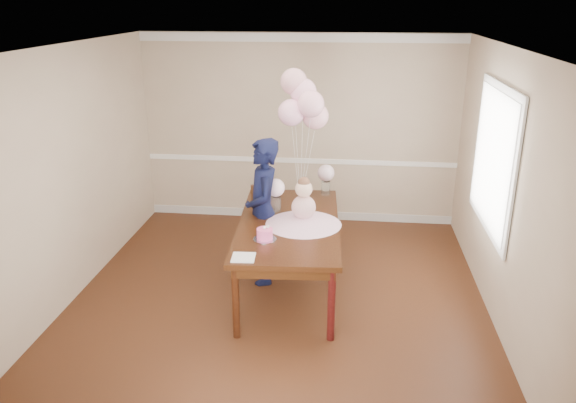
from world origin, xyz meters
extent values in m
cube|color=black|center=(0.00, 0.00, 0.00)|extent=(4.50, 5.00, 0.00)
cube|color=white|center=(0.00, 0.00, 2.70)|extent=(4.50, 5.00, 0.02)
cube|color=tan|center=(0.00, 2.50, 1.35)|extent=(4.50, 0.02, 2.70)
cube|color=tan|center=(0.00, -2.50, 1.35)|extent=(4.50, 0.02, 2.70)
cube|color=tan|center=(-2.25, 0.00, 1.35)|extent=(0.02, 5.00, 2.70)
cube|color=tan|center=(2.25, 0.00, 1.35)|extent=(0.02, 5.00, 2.70)
cube|color=white|center=(0.00, 2.49, 0.90)|extent=(4.50, 0.02, 0.07)
cube|color=silver|center=(0.00, 2.49, 2.63)|extent=(4.50, 0.02, 0.12)
cube|color=silver|center=(0.00, 2.49, 0.06)|extent=(4.50, 0.02, 0.12)
cube|color=silver|center=(2.23, 0.50, 1.55)|extent=(0.02, 1.66, 1.56)
cube|color=silver|center=(2.21, 0.50, 1.55)|extent=(0.01, 1.50, 1.40)
cube|color=black|center=(0.09, 0.31, 0.79)|extent=(1.22, 2.25, 0.05)
cube|color=black|center=(0.09, 0.31, 0.71)|extent=(1.11, 2.13, 0.11)
cylinder|color=black|center=(-0.31, -0.72, 0.38)|extent=(0.08, 0.08, 0.76)
cylinder|color=black|center=(0.60, -0.67, 0.38)|extent=(0.08, 0.08, 0.76)
cylinder|color=black|center=(-0.43, 1.28, 0.38)|extent=(0.08, 0.08, 0.76)
cylinder|color=black|center=(0.48, 1.34, 0.38)|extent=(0.08, 0.08, 0.76)
cone|color=#E6AAC9|center=(0.25, 0.26, 0.87)|extent=(0.88, 0.88, 0.11)
sphere|color=pink|center=(0.25, 0.26, 1.02)|extent=(0.26, 0.26, 0.26)
sphere|color=beige|center=(0.25, 0.26, 1.22)|extent=(0.19, 0.19, 0.19)
sphere|color=brown|center=(0.25, 0.26, 1.29)|extent=(0.13, 0.13, 0.13)
cylinder|color=#B6B6BA|center=(-0.10, -0.20, 0.82)|extent=(0.25, 0.25, 0.01)
cylinder|color=#FF509D|center=(-0.10, -0.20, 0.88)|extent=(0.17, 0.17, 0.11)
sphere|color=white|center=(-0.10, -0.20, 0.95)|extent=(0.03, 0.03, 0.03)
sphere|color=silver|center=(-0.07, -0.17, 0.95)|extent=(0.03, 0.03, 0.03)
cylinder|color=white|center=(-0.10, 0.63, 0.91)|extent=(0.12, 0.12, 0.17)
sphere|color=white|center=(-0.10, 0.63, 1.10)|extent=(0.21, 0.21, 0.21)
cylinder|color=white|center=(0.44, 1.26, 0.91)|extent=(0.12, 0.12, 0.17)
sphere|color=beige|center=(0.44, 1.26, 1.10)|extent=(0.21, 0.21, 0.21)
cube|color=silver|center=(-0.24, -0.64, 0.83)|extent=(0.23, 0.23, 0.01)
cylinder|color=silver|center=(0.16, 0.91, 0.83)|extent=(0.05, 0.05, 0.02)
sphere|color=#FFB4D8|center=(0.05, 0.91, 1.91)|extent=(0.31, 0.31, 0.31)
sphere|color=#FFB4CF|center=(0.27, 0.87, 2.02)|extent=(0.31, 0.31, 0.31)
sphere|color=#F3ACCE|center=(0.17, 1.02, 2.13)|extent=(0.31, 0.31, 0.31)
sphere|color=#DC9CA9|center=(0.06, 1.04, 2.24)|extent=(0.31, 0.31, 0.31)
sphere|color=#FFB4C5|center=(0.32, 1.01, 1.86)|extent=(0.31, 0.31, 0.31)
cylinder|color=white|center=(0.10, 0.91, 1.29)|extent=(0.10, 0.01, 0.91)
cylinder|color=white|center=(0.21, 0.89, 1.34)|extent=(0.11, 0.05, 1.02)
cylinder|color=white|center=(0.17, 0.97, 1.40)|extent=(0.02, 0.10, 1.13)
cylinder|color=white|center=(0.11, 0.98, 1.45)|extent=(0.10, 0.11, 1.24)
cylinder|color=white|center=(0.24, 0.96, 1.26)|extent=(0.15, 0.09, 0.85)
cube|color=#3C1410|center=(-0.16, 0.97, 0.46)|extent=(0.58, 0.58, 0.05)
cylinder|color=#341A0E|center=(-0.39, 0.87, 0.22)|extent=(0.05, 0.05, 0.44)
cylinder|color=#351B0E|center=(-0.05, 0.74, 0.22)|extent=(0.05, 0.05, 0.44)
cylinder|color=#3C2210|center=(-0.26, 1.21, 0.22)|extent=(0.05, 0.05, 0.44)
cylinder|color=#321B0D|center=(0.08, 1.08, 0.22)|extent=(0.05, 0.05, 0.44)
cylinder|color=#381E0F|center=(-0.41, 0.88, 0.76)|extent=(0.05, 0.05, 0.57)
cylinder|color=#37150F|center=(-0.28, 1.22, 0.76)|extent=(0.05, 0.05, 0.57)
cube|color=black|center=(-0.35, 1.05, 0.63)|extent=(0.18, 0.39, 0.05)
cube|color=#341A0E|center=(-0.35, 1.05, 0.80)|extent=(0.18, 0.39, 0.05)
cube|color=#321C0D|center=(-0.35, 1.05, 0.96)|extent=(0.18, 0.39, 0.05)
imported|color=black|center=(-0.23, 0.51, 0.85)|extent=(0.56, 0.70, 1.70)
camera|label=1|loc=(0.71, -5.37, 3.14)|focal=35.00mm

